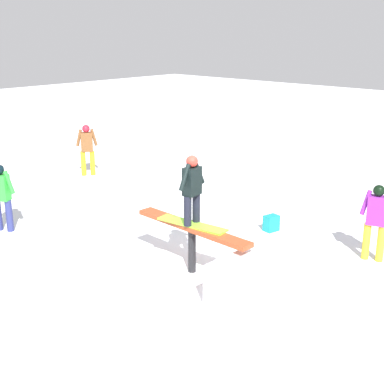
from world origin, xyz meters
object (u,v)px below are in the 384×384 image
(rail_feature, at_px, (192,232))
(main_rider_on_rail, at_px, (192,192))
(bystander_green, at_px, (1,194))
(bystander_purple, at_px, (376,219))
(bystander_brown, at_px, (87,147))
(backpack_on_snow, at_px, (271,223))

(rail_feature, relative_size, main_rider_on_rail, 1.85)
(bystander_green, height_order, bystander_purple, bystander_purple)
(bystander_green, height_order, bystander_brown, bystander_brown)
(bystander_brown, bearing_deg, bystander_green, -113.03)
(main_rider_on_rail, bearing_deg, rail_feature, 0.00)
(main_rider_on_rail, bearing_deg, bystander_brown, -28.69)
(bystander_purple, distance_m, backpack_on_snow, 2.34)
(bystander_green, relative_size, backpack_on_snow, 4.27)
(rail_feature, bearing_deg, bystander_brown, -20.10)
(bystander_green, height_order, backpack_on_snow, bystander_green)
(main_rider_on_rail, bearing_deg, bystander_purple, -135.31)
(main_rider_on_rail, distance_m, bystander_purple, 3.46)
(rail_feature, bearing_deg, bystander_purple, -126.71)
(bystander_brown, relative_size, backpack_on_snow, 4.38)
(bystander_green, distance_m, bystander_brown, 4.58)
(rail_feature, xyz_separation_m, backpack_on_snow, (0.11, -2.61, -0.57))
(bystander_purple, height_order, backpack_on_snow, bystander_purple)
(main_rider_on_rail, relative_size, backpack_on_snow, 4.00)
(bystander_brown, bearing_deg, rail_feature, -75.87)
(bystander_brown, xyz_separation_m, backpack_on_snow, (-6.53, 0.09, -0.67))
(rail_feature, distance_m, bystander_brown, 7.18)
(bystander_purple, bearing_deg, backpack_on_snow, 164.25)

